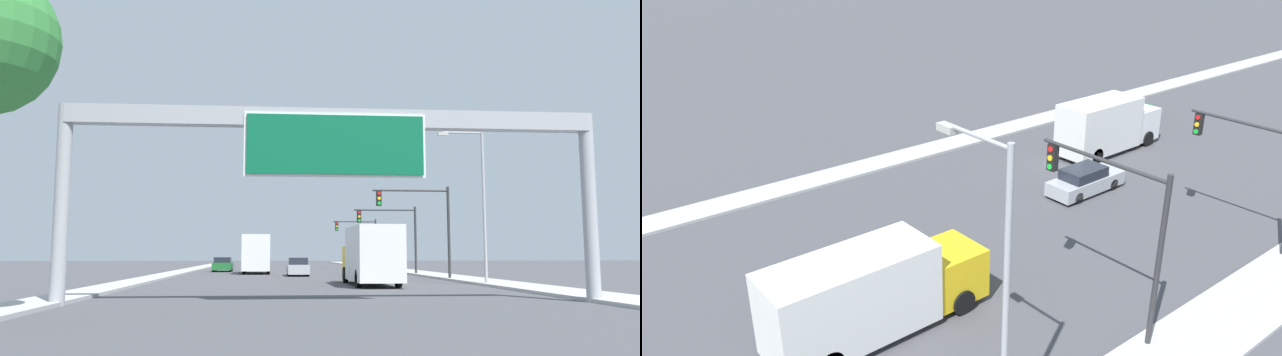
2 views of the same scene
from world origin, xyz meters
The scene contains 8 objects.
median_strip_left centered at (-10.75, 60.00, 0.07)m, with size 2.00×120.00×0.15m.
car_near_left centered at (-7.00, 59.27, 0.68)m, with size 1.89×4.61×1.44m.
car_far_left centered at (0.00, 46.58, 0.70)m, with size 1.72×4.69×1.49m.
truck_box_primary centered at (3.50, 30.88, 1.72)m, with size 2.47×8.47×3.38m.
truck_box_secondary centered at (-3.50, 52.62, 1.76)m, with size 2.46×7.79×3.49m.
traffic_light_near_intersection centered at (8.52, 38.00, 4.49)m, with size 5.51×0.32×6.56m.
traffic_light_mid_block centered at (8.43, 48.00, 4.05)m, with size 5.44×0.32×5.86m.
street_lamp_right centered at (10.02, 30.92, 5.43)m, with size 2.80×0.28×9.23m.
Camera 2 is at (20.12, 21.52, 14.02)m, focal length 35.00 mm.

